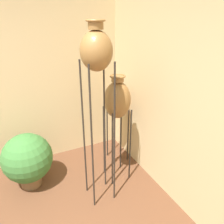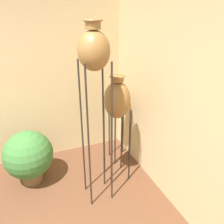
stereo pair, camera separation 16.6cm
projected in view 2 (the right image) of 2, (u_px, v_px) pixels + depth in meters
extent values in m
cylinder|color=#28231E|center=(89.00, 144.00, 2.34)|extent=(0.02, 0.02, 1.72)
cylinder|color=#28231E|center=(112.00, 139.00, 2.43)|extent=(0.02, 0.02, 1.72)
cylinder|color=#28231E|center=(82.00, 133.00, 2.57)|extent=(0.02, 0.02, 1.72)
cylinder|color=#28231E|center=(104.00, 129.00, 2.66)|extent=(0.02, 0.02, 1.72)
torus|color=#28231E|center=(94.00, 60.00, 2.15)|extent=(0.27, 0.27, 0.02)
ellipsoid|color=olive|center=(94.00, 51.00, 2.12)|extent=(0.32, 0.32, 0.39)
cylinder|color=olive|center=(93.00, 25.00, 2.02)|extent=(0.15, 0.15, 0.08)
torus|color=olive|center=(93.00, 20.00, 2.01)|extent=(0.19, 0.19, 0.02)
cylinder|color=#28231E|center=(111.00, 151.00, 2.80)|extent=(0.02, 0.02, 1.06)
cylinder|color=#28231E|center=(130.00, 147.00, 2.89)|extent=(0.02, 0.02, 1.06)
cylinder|color=#28231E|center=(104.00, 141.00, 3.02)|extent=(0.02, 0.02, 1.06)
cylinder|color=#28231E|center=(122.00, 138.00, 3.11)|extent=(0.02, 0.02, 1.06)
torus|color=#28231E|center=(117.00, 108.00, 2.74)|extent=(0.27, 0.27, 0.02)
ellipsoid|color=olive|center=(117.00, 100.00, 2.70)|extent=(0.34, 0.34, 0.47)
cylinder|color=olive|center=(117.00, 79.00, 2.59)|extent=(0.15, 0.15, 0.07)
torus|color=olive|center=(117.00, 76.00, 2.58)|extent=(0.19, 0.19, 0.02)
cylinder|color=#28231E|center=(115.00, 140.00, 3.25)|extent=(0.02, 0.02, 0.86)
cylinder|color=#28231E|center=(130.00, 136.00, 3.33)|extent=(0.02, 0.02, 0.86)
cylinder|color=#28231E|center=(109.00, 132.00, 3.46)|extent=(0.02, 0.02, 0.86)
cylinder|color=#28231E|center=(123.00, 130.00, 3.54)|extent=(0.02, 0.02, 0.86)
torus|color=#28231E|center=(120.00, 109.00, 3.22)|extent=(0.25, 0.25, 0.02)
ellipsoid|color=olive|center=(120.00, 103.00, 3.19)|extent=(0.29, 0.29, 0.39)
cylinder|color=olive|center=(120.00, 88.00, 3.09)|extent=(0.13, 0.13, 0.08)
torus|color=olive|center=(120.00, 85.00, 3.08)|extent=(0.17, 0.17, 0.02)
cylinder|color=brown|center=(32.00, 175.00, 3.03)|extent=(0.27, 0.27, 0.19)
torus|color=brown|center=(31.00, 169.00, 2.99)|extent=(0.30, 0.30, 0.02)
sphere|color=#387033|center=(28.00, 155.00, 2.90)|extent=(0.65, 0.65, 0.65)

